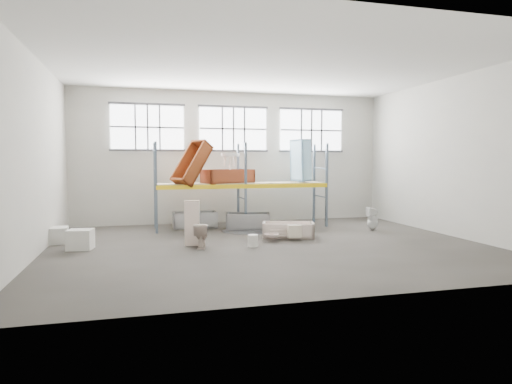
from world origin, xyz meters
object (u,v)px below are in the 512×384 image
object	(u,v)px
bathtub_beige	(288,230)
blue_tub_upright	(301,160)
bucket	(253,241)
toilet_beige	(201,235)
cistern_tall	(192,223)
toilet_white	(373,219)
steel_tub_right	(248,221)
steel_tub_left	(195,220)
carton_near	(80,239)
rust_tub_flat	(228,176)

from	to	relation	value
bathtub_beige	blue_tub_upright	bearing A→B (deg)	79.04
bathtub_beige	bucket	xyz separation A→B (m)	(-1.42, -1.14, -0.07)
toilet_beige	cistern_tall	size ratio (longest dim) A/B	0.53
toilet_white	steel_tub_right	xyz separation A→B (m)	(-4.05, 1.40, -0.12)
blue_tub_upright	steel_tub_left	bearing A→B (deg)	175.42
bathtub_beige	steel_tub_left	xyz separation A→B (m)	(-2.55, 2.78, 0.05)
steel_tub_left	blue_tub_upright	size ratio (longest dim) A/B	1.00
cistern_tall	steel_tub_right	xyz separation A→B (m)	(2.23, 2.55, -0.36)
cistern_tall	carton_near	size ratio (longest dim) A/B	2.02
steel_tub_left	cistern_tall	bearing A→B (deg)	-98.01
carton_near	cistern_tall	bearing A→B (deg)	-3.09
cistern_tall	steel_tub_left	distance (m)	3.34
cistern_tall	toilet_white	world-z (taller)	cistern_tall
bathtub_beige	rust_tub_flat	distance (m)	3.30
bucket	carton_near	xyz separation A→B (m)	(-4.57, 0.79, 0.10)
toilet_beige	bucket	xyz separation A→B (m)	(1.40, -0.22, -0.17)
toilet_beige	carton_near	xyz separation A→B (m)	(-3.17, 0.57, -0.07)
bathtub_beige	rust_tub_flat	world-z (taller)	rust_tub_flat
toilet_beige	steel_tub_left	bearing A→B (deg)	-81.29
blue_tub_upright	carton_near	distance (m)	8.11
blue_tub_upright	toilet_beige	bearing A→B (deg)	-140.63
toilet_white	rust_tub_flat	distance (m)	5.23
steel_tub_left	bucket	xyz separation A→B (m)	(1.13, -3.92, -0.11)
bathtub_beige	steel_tub_right	distance (m)	2.19
steel_tub_right	bucket	xyz separation A→B (m)	(-0.63, -3.18, -0.11)
blue_tub_upright	rust_tub_flat	bearing A→B (deg)	178.83
toilet_white	bucket	size ratio (longest dim) A/B	2.41
bathtub_beige	carton_near	world-z (taller)	carton_near
toilet_white	cistern_tall	bearing A→B (deg)	-77.10
cistern_tall	bucket	xyz separation A→B (m)	(1.60, -0.63, -0.47)
steel_tub_right	carton_near	bearing A→B (deg)	-155.31
bathtub_beige	blue_tub_upright	distance (m)	3.54
cistern_tall	steel_tub_right	world-z (taller)	cistern_tall
blue_tub_upright	steel_tub_right	bearing A→B (deg)	-168.46
toilet_beige	rust_tub_flat	world-z (taller)	rust_tub_flat
carton_near	steel_tub_left	bearing A→B (deg)	42.35
bathtub_beige	carton_near	bearing A→B (deg)	-159.55
rust_tub_flat	cistern_tall	bearing A→B (deg)	-118.03
steel_tub_right	bucket	size ratio (longest dim) A/B	4.54
carton_near	rust_tub_flat	bearing A→B (deg)	32.08
cistern_tall	bathtub_beige	bearing A→B (deg)	20.36
rust_tub_flat	blue_tub_upright	world-z (taller)	blue_tub_upright
steel_tub_right	bucket	world-z (taller)	steel_tub_right
cistern_tall	carton_near	xyz separation A→B (m)	(-2.97, 0.16, -0.36)
toilet_white	rust_tub_flat	xyz separation A→B (m)	(-4.66, 1.89, 1.42)
toilet_white	carton_near	world-z (taller)	toilet_white
cistern_tall	steel_tub_right	size ratio (longest dim) A/B	0.84
steel_tub_left	rust_tub_flat	xyz separation A→B (m)	(1.15, -0.25, 1.54)
rust_tub_flat	steel_tub_left	bearing A→B (deg)	167.54
bathtub_beige	steel_tub_left	bearing A→B (deg)	149.67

